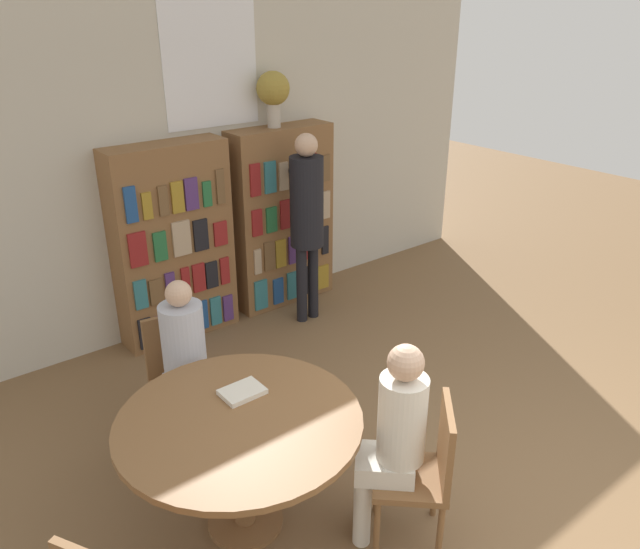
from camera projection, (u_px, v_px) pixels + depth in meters
name	position (u px, v px, depth m)	size (l,w,h in m)	color
wall_back	(216.00, 159.00, 5.65)	(6.40, 0.07, 3.00)	beige
bookshelf_left	(173.00, 244.00, 5.44)	(1.04, 0.34, 1.76)	brown
bookshelf_right	(282.00, 218.00, 6.10)	(1.04, 0.34, 1.76)	brown
flower_vase	(273.00, 91.00, 5.58)	(0.30, 0.30, 0.50)	#B7AD9E
reading_table	(240.00, 434.00, 3.42)	(1.35, 1.35, 0.75)	brown
chair_left_side	(180.00, 371.00, 4.27)	(0.45, 0.45, 0.89)	brown
chair_far_side	(424.00, 468.00, 3.40)	(0.57, 0.57, 0.89)	brown
seated_reader_left	(187.00, 357.00, 4.05)	(0.32, 0.40, 1.23)	#B2B7C6
seated_reader_right	(393.00, 434.00, 3.32)	(0.41, 0.41, 1.25)	silver
librarian_standing	(307.00, 210.00, 5.61)	(0.30, 0.57, 1.78)	black
open_book_on_table	(242.00, 392.00, 3.58)	(0.24, 0.18, 0.03)	silver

